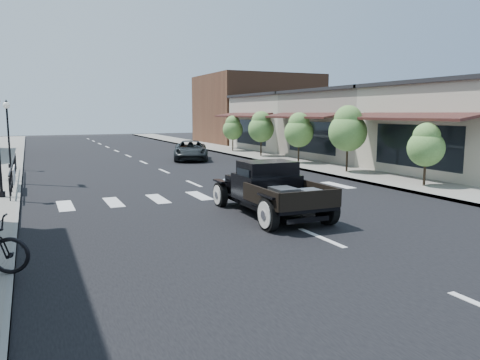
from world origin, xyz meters
name	(u,v)px	position (x,y,z in m)	size (l,w,h in m)	color
ground	(266,215)	(0.00, 0.00, 0.00)	(120.00, 120.00, 0.00)	black
road	(151,166)	(0.00, 15.00, 0.01)	(14.00, 80.00, 0.02)	black
road_markings	(175,176)	(0.00, 10.00, 0.00)	(12.00, 60.00, 0.06)	silver
sidewalk_right	(275,159)	(8.50, 15.00, 0.07)	(3.00, 80.00, 0.15)	gray
storefront_mid	(373,126)	(15.00, 13.00, 2.25)	(10.00, 9.00, 4.50)	gray
storefront_far	(303,124)	(15.00, 22.00, 2.25)	(10.00, 9.00, 4.50)	#B5AB99
far_building_right	(257,110)	(15.50, 32.00, 3.50)	(11.00, 10.00, 7.00)	brown
railing	(13,170)	(-7.30, 10.00, 0.65)	(0.08, 10.00, 1.00)	black
banner	(14,181)	(-7.22, 8.00, 0.45)	(0.04, 2.20, 0.60)	silver
lamp_post_c	(8,134)	(-7.60, 16.00, 2.01)	(0.36, 0.36, 3.72)	black
small_tree_a	(425,156)	(8.30, 1.75, 1.40)	(1.50, 1.50, 2.51)	#57883E
small_tree_b	(347,140)	(8.30, 6.98, 1.78)	(1.96, 1.96, 3.26)	#57883E
small_tree_c	(299,139)	(8.30, 11.73, 1.61)	(1.75, 1.75, 2.92)	#57883E
small_tree_d	(261,134)	(8.30, 16.79, 1.66)	(1.81, 1.81, 3.01)	#57883E
small_tree_e	(233,134)	(8.30, 21.78, 1.50)	(1.62, 1.62, 2.69)	#57883E
hotrod_pickup	(270,188)	(0.07, -0.13, 0.86)	(2.31, 4.94, 1.71)	black
second_car	(191,151)	(3.23, 17.17, 0.65)	(2.15, 4.67, 1.30)	black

